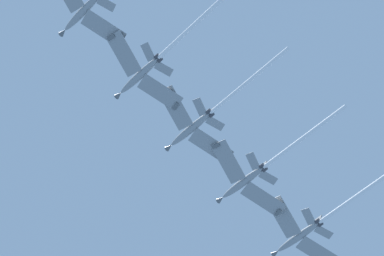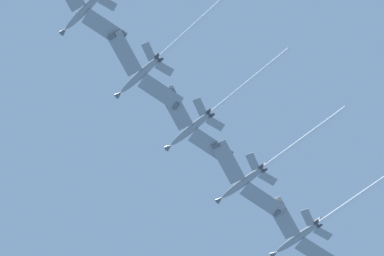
{
  "view_description": "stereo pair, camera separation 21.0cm",
  "coord_description": "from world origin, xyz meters",
  "px_view_note": "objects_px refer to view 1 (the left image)",
  "views": [
    {
      "loc": [
        30.07,
        19.09,
        1.61
      ],
      "look_at": [
        6.45,
        19.44,
        168.38
      ],
      "focal_mm": 77.86,
      "sensor_mm": 36.0,
      "label": 1
    },
    {
      "loc": [
        30.06,
        18.88,
        1.61
      ],
      "look_at": [
        6.45,
        19.44,
        168.38
      ],
      "focal_mm": 77.86,
      "sensor_mm": 36.0,
      "label": 2
    }
  ],
  "objects_px": {
    "jet_centre": "(203,119)",
    "jet_inner_right": "(257,172)",
    "jet_inner_left": "(155,61)",
    "jet_far_right": "(315,225)"
  },
  "relations": [
    {
      "from": "jet_inner_left",
      "to": "jet_inner_right",
      "type": "relative_size",
      "value": 1.01
    },
    {
      "from": "jet_inner_right",
      "to": "jet_far_right",
      "type": "distance_m",
      "value": 16.49
    },
    {
      "from": "jet_centre",
      "to": "jet_inner_right",
      "type": "distance_m",
      "value": 15.27
    },
    {
      "from": "jet_centre",
      "to": "jet_inner_right",
      "type": "relative_size",
      "value": 0.99
    },
    {
      "from": "jet_inner_left",
      "to": "jet_far_right",
      "type": "distance_m",
      "value": 46.63
    },
    {
      "from": "jet_centre",
      "to": "jet_inner_right",
      "type": "xyz_separation_m",
      "value": [
        -10.38,
        11.12,
        -1.3
      ]
    },
    {
      "from": "jet_inner_right",
      "to": "jet_far_right",
      "type": "height_order",
      "value": "jet_far_right"
    },
    {
      "from": "jet_inner_left",
      "to": "jet_far_right",
      "type": "relative_size",
      "value": 0.95
    },
    {
      "from": "jet_inner_left",
      "to": "jet_far_right",
      "type": "bearing_deg",
      "value": 134.92
    },
    {
      "from": "jet_inner_left",
      "to": "jet_inner_right",
      "type": "distance_m",
      "value": 30.2
    }
  ]
}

